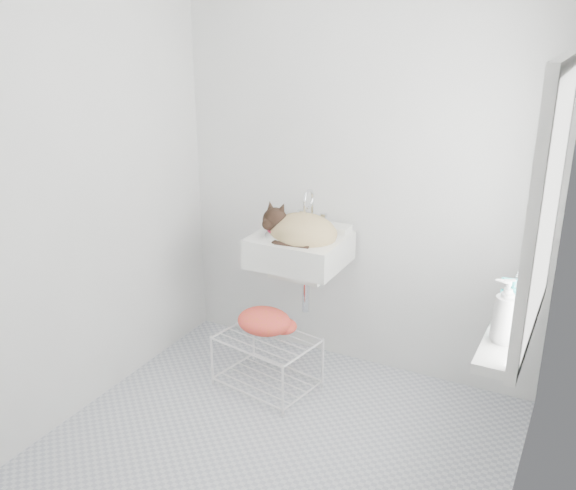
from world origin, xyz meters
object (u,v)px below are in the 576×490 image
at_px(cat, 300,230).
at_px(bottle_a, 502,341).
at_px(sink, 299,236).
at_px(bottle_b, 508,326).
at_px(wire_rack, 267,363).
at_px(bottle_c, 516,307).

bearing_deg(cat, bottle_a, -23.38).
distance_m(sink, cat, 0.05).
bearing_deg(bottle_b, cat, 154.19).
height_order(sink, wire_rack, sink).
xyz_separation_m(sink, wire_rack, (-0.07, -0.27, -0.70)).
xyz_separation_m(cat, bottle_b, (1.23, -0.59, -0.04)).
relative_size(bottle_a, bottle_b, 1.07).
bearing_deg(cat, bottle_b, -18.04).
bearing_deg(bottle_a, bottle_b, 90.00).
distance_m(bottle_a, bottle_c, 0.34).
height_order(wire_rack, bottle_c, bottle_c).
distance_m(sink, bottle_b, 1.38).
distance_m(wire_rack, bottle_a, 1.56).
xyz_separation_m(bottle_a, bottle_c, (0.00, 0.34, 0.00)).
xyz_separation_m(sink, cat, (0.01, -0.02, 0.04)).
bearing_deg(bottle_a, sink, 148.54).
relative_size(wire_rack, bottle_b, 2.53).
distance_m(bottle_a, bottle_b, 0.15).
bearing_deg(bottle_c, cat, 161.98).
xyz_separation_m(cat, bottle_c, (1.23, -0.40, -0.04)).
relative_size(sink, bottle_c, 3.16).
bearing_deg(sink, cat, -51.55).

